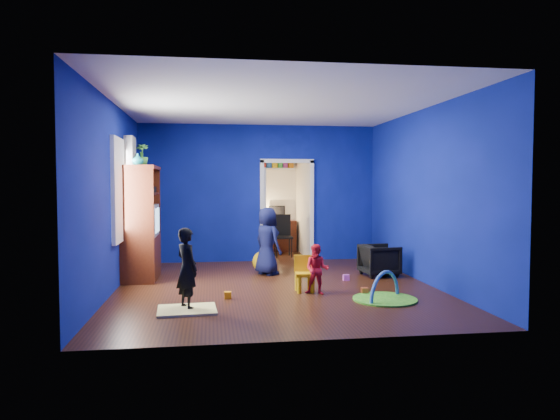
{
  "coord_description": "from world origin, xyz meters",
  "views": [
    {
      "loc": [
        -1.03,
        -7.83,
        1.65
      ],
      "look_at": [
        0.12,
        0.4,
        1.21
      ],
      "focal_mm": 32.0,
      "sensor_mm": 36.0,
      "label": 1
    }
  ],
  "objects": [
    {
      "name": "wall_left",
      "position": [
        -2.5,
        0.0,
        1.45
      ],
      "size": [
        0.02,
        5.5,
        2.9
      ],
      "primitive_type": "cube",
      "color": "navy",
      "rests_on": "floor"
    },
    {
      "name": "play_mat",
      "position": [
        1.42,
        -1.09,
        0.01
      ],
      "size": [
        0.91,
        0.91,
        0.02
      ],
      "primitive_type": "cylinder",
      "color": "green",
      "rests_on": "floor"
    },
    {
      "name": "toy_0",
      "position": [
        1.24,
        -0.71,
        0.05
      ],
      "size": [
        0.1,
        0.08,
        0.1
      ],
      "primitive_type": "cube",
      "color": "#D35123",
      "rests_on": "floor"
    },
    {
      "name": "wall_right",
      "position": [
        2.5,
        0.0,
        1.45
      ],
      "size": [
        0.02,
        5.5,
        2.9
      ],
      "primitive_type": "cube",
      "color": "navy",
      "rests_on": "floor"
    },
    {
      "name": "child_black",
      "position": [
        -1.34,
        -1.23,
        0.54
      ],
      "size": [
        0.43,
        0.47,
        1.08
      ],
      "primitive_type": "imported",
      "rotation": [
        0.0,
        0.0,
        2.13
      ],
      "color": "black",
      "rests_on": "floor"
    },
    {
      "name": "crt_tv",
      "position": [
        -2.18,
        1.02,
        1.02
      ],
      "size": [
        0.46,
        0.7,
        0.54
      ],
      "primitive_type": "cube",
      "color": "silver",
      "rests_on": "tv_armoire"
    },
    {
      "name": "tv_armoire",
      "position": [
        -2.22,
        1.02,
        0.98
      ],
      "size": [
        0.58,
        1.14,
        1.96
      ],
      "primitive_type": "cube",
      "color": "#41100A",
      "rests_on": "floor"
    },
    {
      "name": "potted_plant",
      "position": [
        -2.22,
        1.24,
        2.16
      ],
      "size": [
        0.23,
        0.23,
        0.4
      ],
      "primitive_type": "imported",
      "rotation": [
        0.0,
        0.0,
        -0.04
      ],
      "color": "#36802E",
      "rests_on": "tv_armoire"
    },
    {
      "name": "toy_1",
      "position": [
        2.29,
        1.1,
        0.06
      ],
      "size": [
        0.11,
        0.11,
        0.11
      ],
      "primitive_type": "sphere",
      "color": "blue",
      "rests_on": "floor"
    },
    {
      "name": "folding_chair",
      "position": [
        0.6,
        3.3,
        0.46
      ],
      "size": [
        0.4,
        0.4,
        0.92
      ],
      "primitive_type": "cube",
      "color": "black",
      "rests_on": "floor"
    },
    {
      "name": "ceiling",
      "position": [
        0.0,
        0.0,
        2.9
      ],
      "size": [
        5.0,
        5.5,
        0.01
      ],
      "primitive_type": "cube",
      "color": "white",
      "rests_on": "wall_back"
    },
    {
      "name": "window_left",
      "position": [
        -2.48,
        0.35,
        1.55
      ],
      "size": [
        0.03,
        0.95,
        1.55
      ],
      "primitive_type": "cube",
      "color": "white",
      "rests_on": "wall_left"
    },
    {
      "name": "book_shelf",
      "position": [
        0.6,
        4.37,
        2.02
      ],
      "size": [
        0.88,
        0.24,
        0.04
      ],
      "primitive_type": "cube",
      "color": "white",
      "rests_on": "study_desk"
    },
    {
      "name": "toddler_red",
      "position": [
        0.54,
        -0.6,
        0.38
      ],
      "size": [
        0.44,
        0.39,
        0.75
      ],
      "primitive_type": "imported",
      "rotation": [
        0.0,
        0.0,
        -0.36
      ],
      "color": "red",
      "rests_on": "floor"
    },
    {
      "name": "floor",
      "position": [
        0.0,
        0.0,
        0.0
      ],
      "size": [
        5.0,
        5.5,
        0.01
      ],
      "primitive_type": "cube",
      "color": "black",
      "rests_on": "ground"
    },
    {
      "name": "curtain",
      "position": [
        -2.37,
        0.9,
        1.25
      ],
      "size": [
        0.14,
        0.42,
        2.4
      ],
      "primitive_type": "cube",
      "color": "slate",
      "rests_on": "floor"
    },
    {
      "name": "wall_back",
      "position": [
        0.0,
        2.75,
        1.45
      ],
      "size": [
        5.0,
        0.02,
        2.9
      ],
      "primitive_type": "cube",
      "color": "navy",
      "rests_on": "floor"
    },
    {
      "name": "hopper_ball",
      "position": [
        -0.06,
        1.37,
        0.2
      ],
      "size": [
        0.4,
        0.4,
        0.4
      ],
      "primitive_type": "sphere",
      "color": "yellow",
      "rests_on": "floor"
    },
    {
      "name": "toy_4",
      "position": [
        1.26,
        0.38,
        0.05
      ],
      "size": [
        0.1,
        0.08,
        0.1
      ],
      "primitive_type": "cube",
      "color": "#CF4DC1",
      "rests_on": "floor"
    },
    {
      "name": "wall_front",
      "position": [
        0.0,
        -2.75,
        1.45
      ],
      "size": [
        5.0,
        0.02,
        2.9
      ],
      "primitive_type": "cube",
      "color": "navy",
      "rests_on": "floor"
    },
    {
      "name": "kid_chair",
      "position": [
        0.39,
        -0.4,
        0.25
      ],
      "size": [
        0.31,
        0.31,
        0.5
      ],
      "primitive_type": "cube",
      "rotation": [
        0.0,
        0.0,
        -0.09
      ],
      "color": "yellow",
      "rests_on": "floor"
    },
    {
      "name": "toy_2",
      "position": [
        -0.79,
        -0.7,
        0.05
      ],
      "size": [
        0.1,
        0.08,
        0.1
      ],
      "primitive_type": "cube",
      "color": "#FF980D",
      "rests_on": "floor"
    },
    {
      "name": "toy_3",
      "position": [
        0.69,
        0.85,
        0.06
      ],
      "size": [
        0.11,
        0.11,
        0.11
      ],
      "primitive_type": "sphere",
      "color": "#36BF61",
      "rests_on": "floor"
    },
    {
      "name": "toy_arch",
      "position": [
        1.42,
        -1.09,
        0.02
      ],
      "size": [
        0.64,
        0.58,
        0.81
      ],
      "primitive_type": "torus",
      "rotation": [
        1.57,
        0.0,
        0.73
      ],
      "color": "#3F8CD8",
      "rests_on": "floor"
    },
    {
      "name": "yellow_blanket",
      "position": [
        -1.34,
        -1.33,
        0.01
      ],
      "size": [
        0.79,
        0.64,
        0.03
      ],
      "primitive_type": "cube",
      "rotation": [
        0.0,
        0.0,
        0.06
      ],
      "color": "#F2E07A",
      "rests_on": "floor"
    },
    {
      "name": "desk_monitor",
      "position": [
        0.6,
        4.38,
        0.95
      ],
      "size": [
        0.4,
        0.05,
        0.32
      ],
      "primitive_type": "cube",
      "color": "black",
      "rests_on": "study_desk"
    },
    {
      "name": "armchair",
      "position": [
        1.97,
        0.72,
        0.28
      ],
      "size": [
        0.68,
        0.66,
        0.57
      ],
      "primitive_type": "imported",
      "rotation": [
        0.0,
        0.0,
        1.67
      ],
      "color": "black",
      "rests_on": "floor"
    },
    {
      "name": "alcove",
      "position": [
        0.6,
        3.62,
        1.25
      ],
      "size": [
        1.0,
        1.75,
        2.5
      ],
      "primitive_type": null,
      "color": "silver",
      "rests_on": "floor"
    },
    {
      "name": "vase",
      "position": [
        -2.22,
        0.72,
        2.06
      ],
      "size": [
        0.19,
        0.19,
        0.2
      ],
      "primitive_type": "imported",
      "rotation": [
        0.0,
        0.0,
        -0.01
      ],
      "color": "#0B525D",
      "rests_on": "tv_armoire"
    },
    {
      "name": "study_desk",
      "position": [
        0.6,
        4.26,
        0.38
      ],
      "size": [
        0.88,
        0.44,
        0.75
      ],
      "primitive_type": "cube",
      "color": "#3D140A",
      "rests_on": "floor"
    },
    {
      "name": "doorway",
      "position": [
        0.6,
        2.75,
        1.05
      ],
      "size": [
        1.16,
        0.1,
        2.1
      ],
      "primitive_type": "cube",
      "color": "white",
      "rests_on": "floor"
    },
    {
      "name": "child_navy",
      "position": [
        -0.01,
        1.12,
        0.61
      ],
      "size": [
        0.66,
        0.71,
        1.23
      ],
      "primitive_type": "imported",
      "rotation": [
        0.0,
        0.0,
        2.15
      ],
      "color": "#0F1039",
      "rests_on": "floor"
    },
    {
      "name": "desk_lamp",
      "position": [
        0.32,
        4.32,
        0.93
      ],
      "size": [
        0.14,
        0.14,
        0.14
      ],
      "primitive_type": "sphere",
      "color": "#FFD88C",
      "rests_on": "study_desk"
    }
  ]
}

